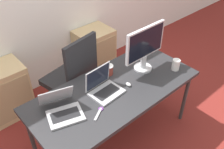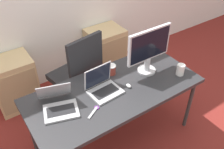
{
  "view_description": "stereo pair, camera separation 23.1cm",
  "coord_description": "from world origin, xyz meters",
  "px_view_note": "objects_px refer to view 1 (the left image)",
  "views": [
    {
      "loc": [
        -1.21,
        -1.33,
        2.28
      ],
      "look_at": [
        0.0,
        0.04,
        0.86
      ],
      "focal_mm": 40.0,
      "sensor_mm": 36.0,
      "label": 1
    },
    {
      "loc": [
        -1.02,
        -1.47,
        2.28
      ],
      "look_at": [
        0.0,
        0.04,
        0.86
      ],
      "focal_mm": 40.0,
      "sensor_mm": 36.0,
      "label": 2
    }
  ],
  "objects_px": {
    "monitor": "(145,47)",
    "laptop_right": "(62,109)",
    "laptop_left": "(104,87)",
    "office_chair": "(72,84)",
    "coffee_cup_brown": "(109,70)",
    "mouse": "(128,84)",
    "coffee_cup_white": "(176,65)",
    "cabinet_right": "(95,51)",
    "cabinet_left": "(6,92)"
  },
  "relations": [
    {
      "from": "office_chair",
      "to": "coffee_cup_brown",
      "type": "xyz_separation_m",
      "value": [
        0.19,
        -0.44,
        0.37
      ]
    },
    {
      "from": "office_chair",
      "to": "mouse",
      "type": "distance_m",
      "value": 0.81
    },
    {
      "from": "laptop_left",
      "to": "laptop_right",
      "type": "bearing_deg",
      "value": 176.92
    },
    {
      "from": "laptop_left",
      "to": "laptop_right",
      "type": "height_order",
      "value": "laptop_left"
    },
    {
      "from": "mouse",
      "to": "coffee_cup_brown",
      "type": "relative_size",
      "value": 0.55
    },
    {
      "from": "monitor",
      "to": "cabinet_left",
      "type": "bearing_deg",
      "value": 136.56
    },
    {
      "from": "office_chair",
      "to": "coffee_cup_brown",
      "type": "distance_m",
      "value": 0.61
    },
    {
      "from": "office_chair",
      "to": "laptop_right",
      "type": "distance_m",
      "value": 0.84
    },
    {
      "from": "cabinet_right",
      "to": "coffee_cup_brown",
      "type": "relative_size",
      "value": 6.35
    },
    {
      "from": "office_chair",
      "to": "monitor",
      "type": "distance_m",
      "value": 0.99
    },
    {
      "from": "office_chair",
      "to": "mouse",
      "type": "relative_size",
      "value": 18.41
    },
    {
      "from": "cabinet_left",
      "to": "mouse",
      "type": "bearing_deg",
      "value": -54.82
    },
    {
      "from": "cabinet_left",
      "to": "cabinet_right",
      "type": "height_order",
      "value": "same"
    },
    {
      "from": "office_chair",
      "to": "mouse",
      "type": "bearing_deg",
      "value": -73.84
    },
    {
      "from": "laptop_right",
      "to": "coffee_cup_white",
      "type": "xyz_separation_m",
      "value": [
        1.22,
        -0.25,
        0.01
      ]
    },
    {
      "from": "laptop_left",
      "to": "coffee_cup_white",
      "type": "height_order",
      "value": "laptop_left"
    },
    {
      "from": "laptop_right",
      "to": "monitor",
      "type": "height_order",
      "value": "monitor"
    },
    {
      "from": "coffee_cup_brown",
      "to": "coffee_cup_white",
      "type": "bearing_deg",
      "value": -35.09
    },
    {
      "from": "office_chair",
      "to": "coffee_cup_brown",
      "type": "height_order",
      "value": "office_chair"
    },
    {
      "from": "monitor",
      "to": "laptop_left",
      "type": "bearing_deg",
      "value": -179.27
    },
    {
      "from": "laptop_left",
      "to": "mouse",
      "type": "bearing_deg",
      "value": -21.71
    },
    {
      "from": "cabinet_right",
      "to": "monitor",
      "type": "xyz_separation_m",
      "value": [
        -0.18,
        -1.08,
        0.65
      ]
    },
    {
      "from": "monitor",
      "to": "coffee_cup_brown",
      "type": "relative_size",
      "value": 4.78
    },
    {
      "from": "office_chair",
      "to": "cabinet_left",
      "type": "distance_m",
      "value": 0.78
    },
    {
      "from": "office_chair",
      "to": "cabinet_right",
      "type": "bearing_deg",
      "value": 33.94
    },
    {
      "from": "office_chair",
      "to": "laptop_left",
      "type": "relative_size",
      "value": 3.43
    },
    {
      "from": "laptop_left",
      "to": "laptop_right",
      "type": "distance_m",
      "value": 0.44
    },
    {
      "from": "coffee_cup_white",
      "to": "office_chair",
      "type": "bearing_deg",
      "value": 131.95
    },
    {
      "from": "laptop_left",
      "to": "coffee_cup_brown",
      "type": "distance_m",
      "value": 0.28
    },
    {
      "from": "monitor",
      "to": "coffee_cup_white",
      "type": "distance_m",
      "value": 0.4
    },
    {
      "from": "mouse",
      "to": "coffee_cup_brown",
      "type": "xyz_separation_m",
      "value": [
        -0.02,
        0.27,
        0.04
      ]
    },
    {
      "from": "cabinet_left",
      "to": "coffee_cup_brown",
      "type": "distance_m",
      "value": 1.3
    },
    {
      "from": "cabinet_right",
      "to": "mouse",
      "type": "distance_m",
      "value": 1.34
    },
    {
      "from": "laptop_right",
      "to": "coffee_cup_brown",
      "type": "height_order",
      "value": "laptop_right"
    },
    {
      "from": "coffee_cup_white",
      "to": "cabinet_left",
      "type": "bearing_deg",
      "value": 136.51
    },
    {
      "from": "laptop_right",
      "to": "coffee_cup_white",
      "type": "bearing_deg",
      "value": -11.56
    },
    {
      "from": "monitor",
      "to": "laptop_right",
      "type": "bearing_deg",
      "value": 179.03
    },
    {
      "from": "laptop_right",
      "to": "coffee_cup_brown",
      "type": "xyz_separation_m",
      "value": [
        0.65,
        0.15,
        0.01
      ]
    },
    {
      "from": "laptop_right",
      "to": "mouse",
      "type": "bearing_deg",
      "value": -9.81
    },
    {
      "from": "cabinet_left",
      "to": "laptop_right",
      "type": "height_order",
      "value": "laptop_right"
    },
    {
      "from": "mouse",
      "to": "coffee_cup_white",
      "type": "height_order",
      "value": "coffee_cup_white"
    },
    {
      "from": "laptop_right",
      "to": "coffee_cup_brown",
      "type": "bearing_deg",
      "value": 13.18
    },
    {
      "from": "mouse",
      "to": "coffee_cup_brown",
      "type": "height_order",
      "value": "coffee_cup_brown"
    },
    {
      "from": "mouse",
      "to": "coffee_cup_white",
      "type": "bearing_deg",
      "value": -13.65
    },
    {
      "from": "laptop_left",
      "to": "coffee_cup_brown",
      "type": "bearing_deg",
      "value": 39.64
    },
    {
      "from": "laptop_left",
      "to": "coffee_cup_brown",
      "type": "relative_size",
      "value": 2.95
    },
    {
      "from": "laptop_left",
      "to": "laptop_right",
      "type": "relative_size",
      "value": 0.76
    },
    {
      "from": "coffee_cup_brown",
      "to": "mouse",
      "type": "bearing_deg",
      "value": -85.85
    },
    {
      "from": "monitor",
      "to": "coffee_cup_brown",
      "type": "bearing_deg",
      "value": 152.81
    },
    {
      "from": "coffee_cup_brown",
      "to": "monitor",
      "type": "bearing_deg",
      "value": -27.19
    }
  ]
}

